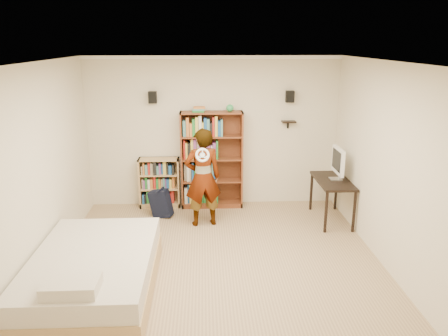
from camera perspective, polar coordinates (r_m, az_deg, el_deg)
The scene contains 14 objects.
ground at distance 6.01m, azimuth -0.74°, elevation -13.03°, with size 4.50×5.00×0.01m, color tan.
room_shell at distance 5.37m, azimuth -0.80°, elevation 3.56°, with size 4.52×5.02×2.71m.
crown_molding at distance 5.25m, azimuth -0.84°, elevation 13.28°, with size 4.50×5.00×0.06m.
speaker_left at distance 7.75m, azimuth -9.31°, elevation 9.10°, with size 0.14×0.12×0.20m, color black.
speaker_right at distance 7.85m, azimuth 8.61°, elevation 9.22°, with size 0.14×0.12×0.20m, color black.
wall_shelf at distance 7.92m, azimuth 8.46°, elevation 6.00°, with size 0.25×0.16×0.03m, color black.
tall_bookshelf at distance 7.86m, azimuth -1.60°, elevation 1.03°, with size 1.11×0.32×1.75m, color brown, non-canonical shape.
low_bookshelf at distance 8.04m, azimuth -8.42°, elevation -1.91°, with size 0.73×0.27×0.91m, color tan, non-canonical shape.
computer_desk at distance 7.60m, azimuth 13.86°, elevation -4.09°, with size 0.53×1.06×0.72m, color black, non-canonical shape.
imac at distance 7.44m, azimuth 14.49°, elevation 0.54°, with size 0.11×0.54×0.54m, color white, non-canonical shape.
daybed at distance 5.60m, azimuth -16.70°, elevation -12.41°, with size 1.42×2.18×0.64m, color silver, non-canonical shape.
person at distance 7.07m, azimuth -2.78°, elevation -1.27°, with size 0.59×0.39×1.63m, color black.
wii_wheel at distance 6.65m, azimuth -2.83°, elevation 1.70°, with size 0.22×0.22×0.04m, color white.
navy_bag at distance 7.64m, azimuth -8.25°, elevation -4.54°, with size 0.37×0.24×0.50m, color black, non-canonical shape.
Camera 1 is at (-0.17, -5.24, 2.95)m, focal length 35.00 mm.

